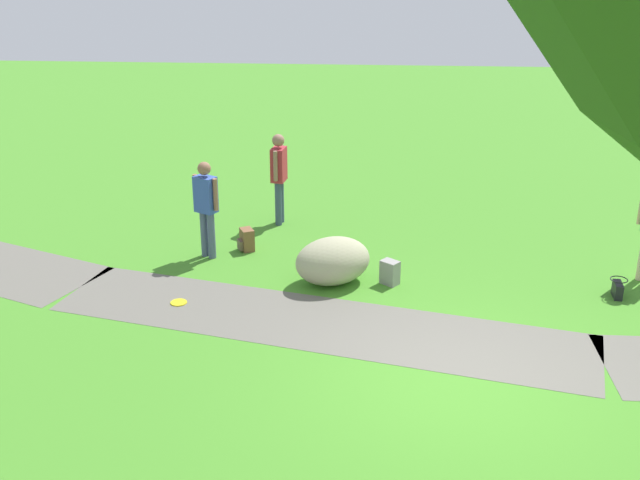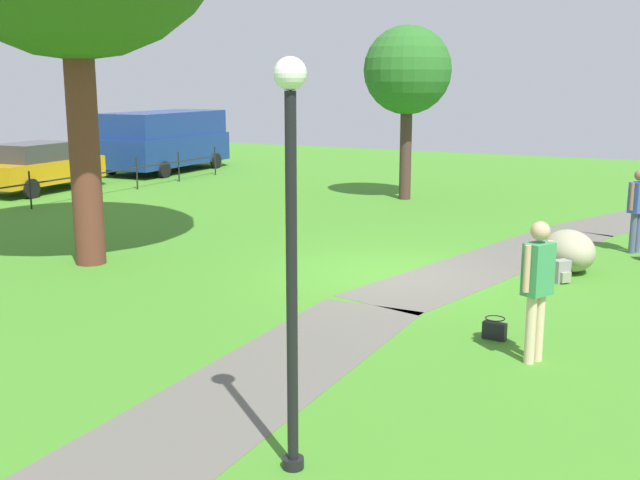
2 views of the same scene
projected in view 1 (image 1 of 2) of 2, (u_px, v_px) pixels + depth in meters
ground_plane at (456, 384)px, 10.07m from camera, size 48.00×48.00×0.00m
footpath_segment_mid at (317, 322)px, 11.61m from camera, size 8.17×3.50×0.01m
lawn_boulder at (333, 261)px, 12.74m from camera, size 1.53×1.39×0.77m
man_near_boulder at (279, 172)px, 15.04m from camera, size 0.29×0.51×1.77m
passerby_on_path at (206, 203)px, 13.52m from camera, size 0.46×0.38×1.72m
handbag_on_grass at (618, 289)px, 12.35m from camera, size 0.30×0.33×0.31m
backpack_by_boulder at (390, 273)px, 12.79m from camera, size 0.35×0.35×0.40m
spare_backpack_on_lawn at (246, 240)px, 14.09m from camera, size 0.34×0.34×0.40m
frisbee_on_grass at (179, 303)px, 12.20m from camera, size 0.25×0.25×0.02m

